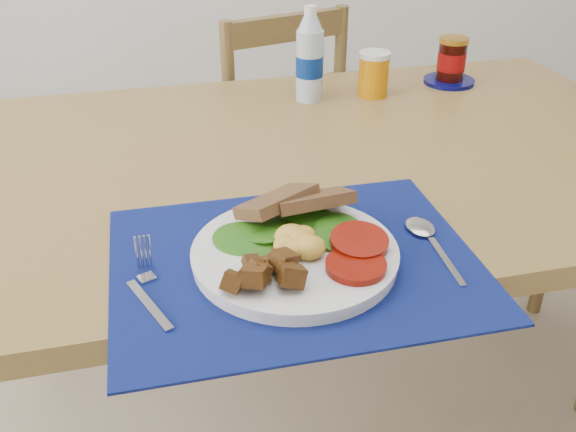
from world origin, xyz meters
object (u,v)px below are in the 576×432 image
object	(u,v)px
chair_far	(270,122)
water_bottle	(310,60)
juice_glass	(373,75)
jam_on_saucer	(451,63)
breakfast_plate	(292,251)

from	to	relation	value
chair_far	water_bottle	size ratio (longest dim) A/B	5.12
juice_glass	jam_on_saucer	world-z (taller)	jam_on_saucer
juice_glass	jam_on_saucer	distance (m)	0.22
breakfast_plate	jam_on_saucer	xyz separation A→B (m)	(0.56, 0.66, 0.03)
juice_glass	jam_on_saucer	bearing A→B (deg)	10.05
chair_far	jam_on_saucer	distance (m)	0.57
jam_on_saucer	chair_far	bearing A→B (deg)	137.95
breakfast_plate	water_bottle	xyz separation A→B (m)	(0.20, 0.63, 0.07)
chair_far	breakfast_plate	bearing A→B (deg)	64.41
chair_far	breakfast_plate	size ratio (longest dim) A/B	3.76
jam_on_saucer	water_bottle	bearing A→B (deg)	-175.68
chair_far	breakfast_plate	xyz separation A→B (m)	(-0.19, -1.00, 0.22)
water_bottle	juice_glass	size ratio (longest dim) A/B	2.19
breakfast_plate	juice_glass	size ratio (longest dim) A/B	2.98
breakfast_plate	jam_on_saucer	size ratio (longest dim) A/B	2.32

